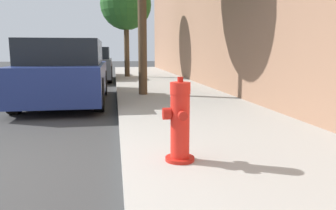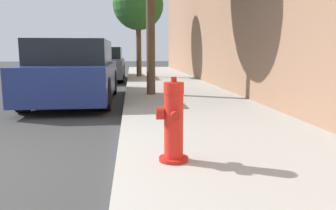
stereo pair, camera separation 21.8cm
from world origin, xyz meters
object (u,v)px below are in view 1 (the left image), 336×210
fire_hydrant (180,123)px  parked_car_near (66,73)px  parked_car_mid (89,65)px  street_tree_far (126,5)px

fire_hydrant → parked_car_near: bearing=109.4°
fire_hydrant → parked_car_mid: size_ratio=0.20×
parked_car_near → parked_car_mid: 6.05m
parked_car_near → parked_car_mid: parked_car_near is taller
parked_car_near → parked_car_mid: size_ratio=1.05×
parked_car_near → parked_car_mid: bearing=89.1°
parked_car_near → street_tree_far: bearing=75.1°
fire_hydrant → street_tree_far: (-0.06, 11.19, 2.62)m
parked_car_near → street_tree_far: size_ratio=1.04×
fire_hydrant → parked_car_mid: 11.11m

